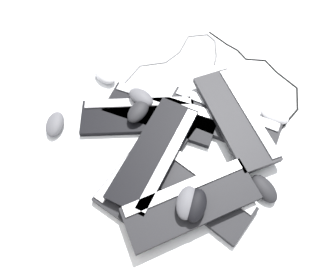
% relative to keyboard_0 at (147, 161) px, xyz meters
% --- Properties ---
extents(ground_plane, '(3.20, 3.20, 0.00)m').
position_rel_keyboard_0_xyz_m(ground_plane, '(-0.09, -0.05, -0.01)').
color(ground_plane, white).
extents(keyboard_0, '(0.44, 0.15, 0.03)m').
position_rel_keyboard_0_xyz_m(keyboard_0, '(0.00, 0.00, 0.00)').
color(keyboard_0, black).
rests_on(keyboard_0, ground).
extents(keyboard_1, '(0.19, 0.45, 0.03)m').
position_rel_keyboard_0_xyz_m(keyboard_1, '(-0.01, 0.18, 0.00)').
color(keyboard_1, black).
rests_on(keyboard_1, ground).
extents(keyboard_2, '(0.21, 0.46, 0.03)m').
position_rel_keyboard_0_xyz_m(keyboard_2, '(-0.30, 0.14, 0.00)').
color(keyboard_2, black).
rests_on(keyboard_2, ground).
extents(keyboard_3, '(0.25, 0.46, 0.03)m').
position_rel_keyboard_0_xyz_m(keyboard_3, '(-0.20, -0.08, 0.00)').
color(keyboard_3, black).
rests_on(keyboard_3, ground).
extents(keyboard_4, '(0.38, 0.44, 0.03)m').
position_rel_keyboard_0_xyz_m(keyboard_4, '(-0.14, -0.14, 0.00)').
color(keyboard_4, black).
rests_on(keyboard_4, ground).
extents(keyboard_5, '(0.46, 0.21, 0.03)m').
position_rel_keyboard_0_xyz_m(keyboard_5, '(-0.03, 0.01, 0.03)').
color(keyboard_5, black).
rests_on(keyboard_5, keyboard_0).
extents(keyboard_6, '(0.45, 0.36, 0.03)m').
position_rel_keyboard_0_xyz_m(keyboard_6, '(0.05, 0.21, 0.03)').
color(keyboard_6, black).
rests_on(keyboard_6, keyboard_1).
extents(keyboard_7, '(0.38, 0.45, 0.03)m').
position_rel_keyboard_0_xyz_m(keyboard_7, '(-0.32, 0.18, 0.03)').
color(keyboard_7, '#232326').
rests_on(keyboard_7, keyboard_2).
extents(mouse_0, '(0.08, 0.12, 0.04)m').
position_rel_keyboard_0_xyz_m(mouse_0, '(-0.20, -0.17, 0.04)').
color(mouse_0, '#4C4C51').
rests_on(mouse_0, keyboard_4).
extents(mouse_1, '(0.10, 0.13, 0.04)m').
position_rel_keyboard_0_xyz_m(mouse_1, '(-0.14, 0.39, 0.01)').
color(mouse_1, black).
rests_on(mouse_1, ground).
extents(mouse_2, '(0.11, 0.07, 0.04)m').
position_rel_keyboard_0_xyz_m(mouse_2, '(-0.14, -0.14, 0.04)').
color(mouse_2, black).
rests_on(mouse_2, keyboard_4).
extents(mouse_3, '(0.13, 0.11, 0.04)m').
position_rel_keyboard_0_xyz_m(mouse_3, '(0.07, -0.38, 0.01)').
color(mouse_3, '#4C4C51').
rests_on(mouse_3, ground).
extents(mouse_4, '(0.13, 0.10, 0.04)m').
position_rel_keyboard_0_xyz_m(mouse_4, '(0.07, 0.21, 0.07)').
color(mouse_4, '#4C4C51').
rests_on(mouse_4, keyboard_6).
extents(mouse_5, '(0.12, 0.09, 0.04)m').
position_rel_keyboard_0_xyz_m(mouse_5, '(0.06, 0.23, 0.07)').
color(mouse_5, black).
rests_on(mouse_5, keyboard_6).
extents(mouse_6, '(0.08, 0.12, 0.04)m').
position_rel_keyboard_0_xyz_m(mouse_6, '(-0.43, 0.30, 0.01)').
color(mouse_6, '#B7B7BC').
rests_on(mouse_6, ground).
extents(mouse_7, '(0.08, 0.12, 0.04)m').
position_rel_keyboard_0_xyz_m(mouse_7, '(-0.22, -0.38, 0.01)').
color(mouse_7, '#B7B7BC').
rests_on(mouse_7, ground).
extents(cable_0, '(0.42, 0.52, 0.01)m').
position_rel_keyboard_0_xyz_m(cable_0, '(-0.56, 0.20, -0.01)').
color(cable_0, black).
rests_on(cable_0, ground).
extents(cable_1, '(0.60, 0.27, 0.01)m').
position_rel_keyboard_0_xyz_m(cable_1, '(-0.46, -0.21, -0.01)').
color(cable_1, '#59595B').
rests_on(cable_1, ground).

